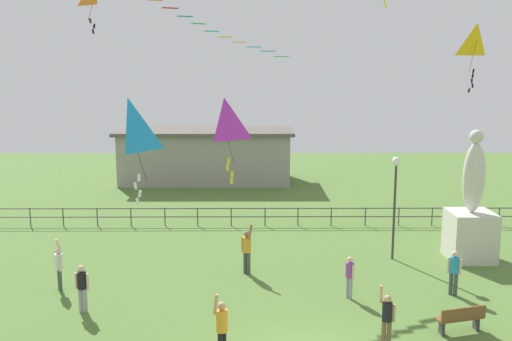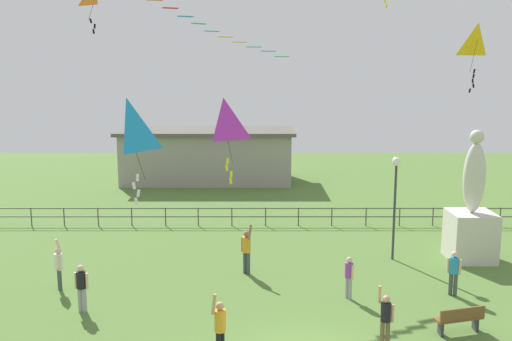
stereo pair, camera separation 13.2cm
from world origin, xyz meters
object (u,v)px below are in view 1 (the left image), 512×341
at_px(kite_1, 477,41).
at_px(person_2, 454,270).
at_px(person_1, 222,326).
at_px(person_5, 247,249).
at_px(person_4, 350,274).
at_px(person_6, 387,316).
at_px(park_bench, 461,318).
at_px(kite_5, 129,128).
at_px(kite_2, 225,122).
at_px(statue_monument, 471,221).
at_px(lamppost, 395,185).
at_px(person_7, 82,285).
at_px(person_0, 59,265).

bearing_deg(kite_1, person_2, -112.80).
height_order(person_1, person_5, person_5).
bearing_deg(person_4, person_6, -82.37).
bearing_deg(park_bench, kite_5, -177.14).
relative_size(kite_2, kite_5, 0.94).
distance_m(statue_monument, lamppost, 3.54).
xyz_separation_m(person_7, kite_1, (15.69, 8.71, 8.18)).
distance_m(park_bench, kite_5, 11.26).
bearing_deg(person_1, person_6, 9.75).
xyz_separation_m(kite_2, kite_5, (-2.48, -2.75, 0.08)).
bearing_deg(person_6, person_7, 165.49).
bearing_deg(person_0, lamppost, 14.74).
xyz_separation_m(statue_monument, person_5, (-9.29, -1.69, -0.65)).
bearing_deg(person_0, kite_2, -11.35).
distance_m(person_1, person_2, 9.13).
xyz_separation_m(person_2, person_7, (-12.61, -1.38, -0.01)).
bearing_deg(person_7, person_0, 126.05).
distance_m(person_6, person_7, 9.68).
bearing_deg(person_7, park_bench, -7.60).
distance_m(park_bench, person_0, 13.65).
distance_m(park_bench, person_6, 2.62).
bearing_deg(kite_2, kite_1, 35.99).
relative_size(statue_monument, lamppost, 1.26).
bearing_deg(person_4, person_0, 175.52).
height_order(person_2, person_6, person_6).
relative_size(statue_monument, person_7, 3.42).
height_order(lamppost, person_6, lamppost).
relative_size(park_bench, person_1, 0.78).
relative_size(person_1, person_6, 1.10).
height_order(person_2, kite_2, kite_2).
relative_size(park_bench, person_6, 0.86).
distance_m(person_0, person_1, 7.97).
relative_size(statue_monument, person_1, 2.74).
xyz_separation_m(park_bench, person_7, (-11.81, 1.57, 0.45)).
distance_m(person_5, kite_2, 5.95).
relative_size(person_5, kite_1, 0.65).
xyz_separation_m(statue_monument, kite_5, (-12.45, -7.31, 4.59)).
bearing_deg(statue_monument, person_5, -169.69).
relative_size(person_4, kite_1, 0.48).
relative_size(park_bench, kite_1, 0.50).
relative_size(person_2, kite_1, 0.52).
height_order(person_4, kite_5, kite_5).
xyz_separation_m(statue_monument, person_2, (-2.01, -3.88, -0.73)).
height_order(person_0, person_7, person_0).
bearing_deg(kite_5, person_0, 131.88).
distance_m(person_0, kite_2, 8.09).
xyz_separation_m(person_0, person_6, (10.76, -4.33, -0.01)).
distance_m(park_bench, person_1, 7.30).
height_order(lamppost, person_2, lamppost).
relative_size(lamppost, kite_1, 1.39).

